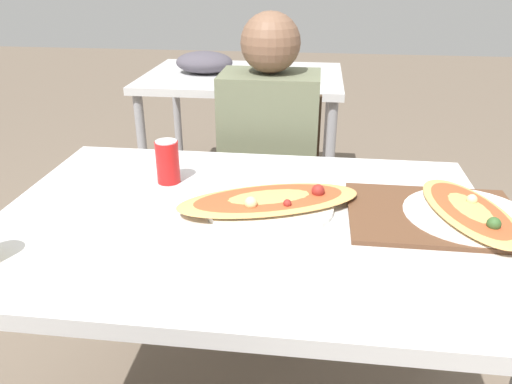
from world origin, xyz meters
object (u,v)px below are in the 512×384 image
object	(u,v)px
pizza_main	(270,202)
dining_table	(244,240)
chair_far_seated	(270,188)
person_seated	(268,149)
pizza_second	(469,213)
soda_can	(168,162)

from	to	relation	value
pizza_main	dining_table	bearing A→B (deg)	-142.48
chair_far_seated	person_seated	distance (m)	0.24
pizza_main	pizza_second	distance (m)	0.50
person_seated	pizza_second	xyz separation A→B (m)	(0.56, -0.61, 0.08)
pizza_main	pizza_second	world-z (taller)	pizza_main
dining_table	pizza_main	xyz separation A→B (m)	(0.06, 0.05, 0.09)
dining_table	pizza_main	world-z (taller)	pizza_main
dining_table	chair_far_seated	size ratio (longest dim) A/B	1.46
soda_can	pizza_second	size ratio (longest dim) A/B	0.30
dining_table	soda_can	world-z (taller)	soda_can
dining_table	pizza_second	bearing A→B (deg)	4.83
person_seated	pizza_second	world-z (taller)	person_seated
pizza_second	person_seated	bearing A→B (deg)	132.85
chair_far_seated	pizza_main	world-z (taller)	chair_far_seated
chair_far_seated	dining_table	bearing A→B (deg)	90.37
dining_table	chair_far_seated	distance (m)	0.79
pizza_second	dining_table	bearing A→B (deg)	-175.17
pizza_main	pizza_second	size ratio (longest dim) A/B	1.24
soda_can	pizza_main	bearing A→B (deg)	-23.49
pizza_second	soda_can	bearing A→B (deg)	170.57
pizza_second	pizza_main	bearing A→B (deg)	179.98
person_seated	pizza_second	size ratio (longest dim) A/B	2.89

